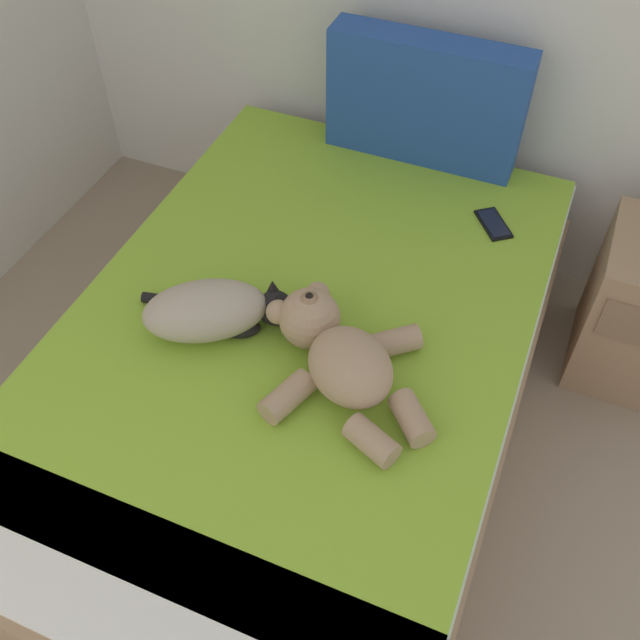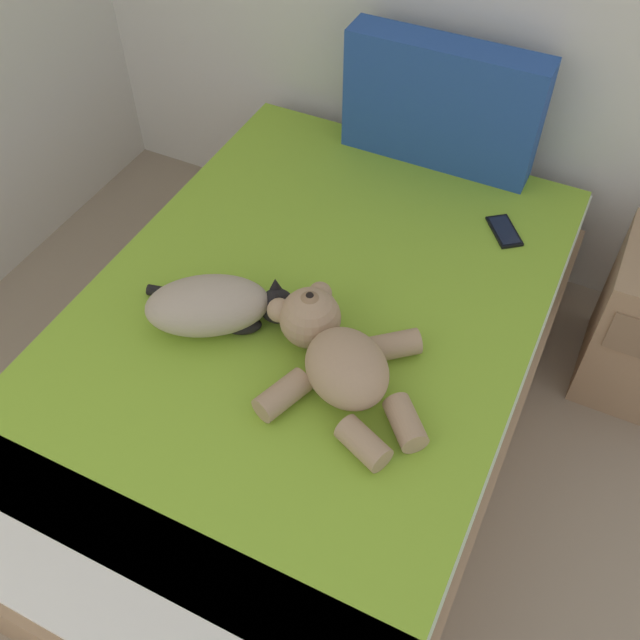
# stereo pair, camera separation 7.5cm
# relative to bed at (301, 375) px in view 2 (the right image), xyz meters

# --- Properties ---
(bed) EXTENTS (1.30, 1.95, 0.51)m
(bed) POSITION_rel_bed_xyz_m (0.00, 0.00, 0.00)
(bed) COLOR #9E7A56
(bed) RESTS_ON ground_plane
(patterned_cushion) EXTENTS (0.66, 0.13, 0.43)m
(patterned_cushion) POSITION_rel_bed_xyz_m (0.08, 0.89, 0.47)
(patterned_cushion) COLOR #264C99
(patterned_cushion) RESTS_ON bed
(cat) EXTENTS (0.44, 0.34, 0.15)m
(cat) POSITION_rel_bed_xyz_m (-0.20, -0.11, 0.33)
(cat) COLOR tan
(cat) RESTS_ON bed
(teddy_bear) EXTENTS (0.53, 0.44, 0.18)m
(teddy_bear) POSITION_rel_bed_xyz_m (0.17, -0.12, 0.33)
(teddy_bear) COLOR tan
(teddy_bear) RESTS_ON bed
(cell_phone) EXTENTS (0.15, 0.16, 0.01)m
(cell_phone) POSITION_rel_bed_xyz_m (0.42, 0.62, 0.26)
(cell_phone) COLOR black
(cell_phone) RESTS_ON bed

